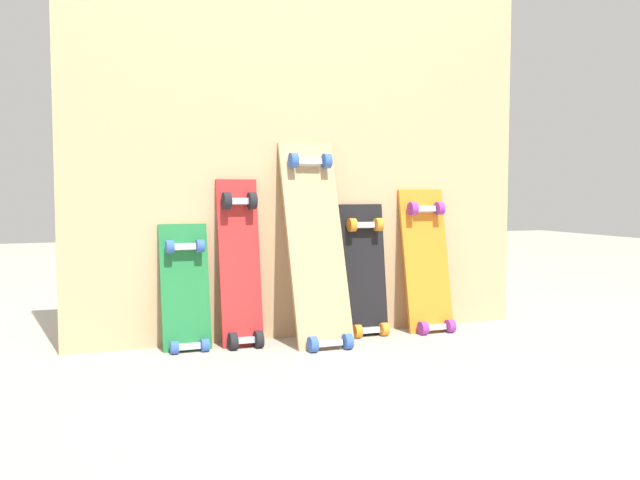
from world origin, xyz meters
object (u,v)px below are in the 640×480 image
skateboard_green (186,296)px  skateboard_red (241,270)px  skateboard_natural (317,251)px  skateboard_orange (427,268)px  skateboard_black (364,277)px

skateboard_green → skateboard_red: bearing=-1.9°
skateboard_green → skateboard_red: skateboard_red is taller
skateboard_green → skateboard_red: (0.21, -0.01, 0.09)m
skateboard_green → skateboard_natural: skateboard_natural is taller
skateboard_green → skateboard_orange: size_ratio=0.81×
skateboard_red → skateboard_natural: (0.29, -0.08, 0.07)m
skateboard_red → skateboard_black: (0.54, 0.01, -0.05)m
skateboard_natural → skateboard_black: (0.25, 0.09, -0.13)m
skateboard_black → skateboard_orange: 0.29m
skateboard_natural → skateboard_green: bearing=170.5°
skateboard_natural → skateboard_black: bearing=20.1°
skateboard_green → skateboard_black: bearing=0.5°
skateboard_natural → skateboard_orange: 0.55m
skateboard_red → skateboard_orange: size_ratio=1.05×
skateboard_natural → skateboard_black: size_ratio=1.41×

